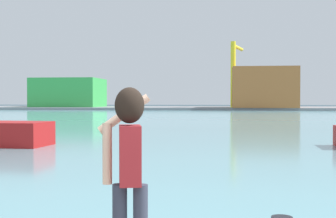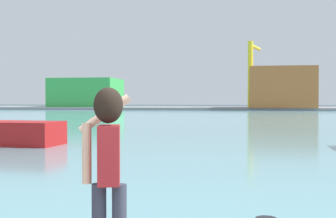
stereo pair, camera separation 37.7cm
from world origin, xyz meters
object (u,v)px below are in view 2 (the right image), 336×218
at_px(person_photographer, 108,158).
at_px(warehouse_right, 281,88).
at_px(warehouse_left, 87,93).
at_px(port_crane, 251,68).

height_order(person_photographer, warehouse_right, warehouse_right).
distance_m(person_photographer, warehouse_left, 95.21).
xyz_separation_m(person_photographer, port_crane, (3.69, 87.64, 6.69)).
bearing_deg(port_crane, warehouse_left, 176.12).
relative_size(person_photographer, port_crane, 0.13).
xyz_separation_m(person_photographer, warehouse_left, (-31.02, 90.00, 1.86)).
bearing_deg(warehouse_right, port_crane, 169.16).
bearing_deg(warehouse_left, person_photographer, -70.98).
height_order(warehouse_left, port_crane, port_crane).
height_order(warehouse_right, port_crane, port_crane).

